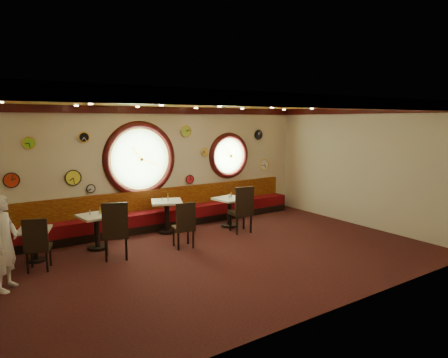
# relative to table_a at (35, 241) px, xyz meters

# --- Properties ---
(floor) EXTENTS (9.00, 6.00, 0.00)m
(floor) POSITION_rel_table_a_xyz_m (3.37, -1.82, -0.43)
(floor) COLOR black
(floor) RESTS_ON ground
(ceiling) EXTENTS (9.00, 6.00, 0.02)m
(ceiling) POSITION_rel_table_a_xyz_m (3.37, -1.82, 2.77)
(ceiling) COLOR gold
(ceiling) RESTS_ON wall_back
(wall_back) EXTENTS (9.00, 0.02, 3.20)m
(wall_back) POSITION_rel_table_a_xyz_m (3.37, 1.18, 1.17)
(wall_back) COLOR beige
(wall_back) RESTS_ON floor
(wall_front) EXTENTS (9.00, 0.02, 3.20)m
(wall_front) POSITION_rel_table_a_xyz_m (3.37, -4.82, 1.17)
(wall_front) COLOR beige
(wall_front) RESTS_ON floor
(wall_right) EXTENTS (0.02, 6.00, 3.20)m
(wall_right) POSITION_rel_table_a_xyz_m (7.87, -1.82, 1.17)
(wall_right) COLOR beige
(wall_right) RESTS_ON floor
(molding_back) EXTENTS (9.00, 0.10, 0.18)m
(molding_back) POSITION_rel_table_a_xyz_m (3.37, 1.13, 2.68)
(molding_back) COLOR #320909
(molding_back) RESTS_ON wall_back
(molding_front) EXTENTS (9.00, 0.10, 0.18)m
(molding_front) POSITION_rel_table_a_xyz_m (3.37, -4.77, 2.68)
(molding_front) COLOR #320909
(molding_front) RESTS_ON wall_back
(molding_right) EXTENTS (0.10, 6.00, 0.18)m
(molding_right) POSITION_rel_table_a_xyz_m (7.82, -1.82, 2.68)
(molding_right) COLOR #320909
(molding_right) RESTS_ON wall_back
(banquette_base) EXTENTS (8.00, 0.55, 0.20)m
(banquette_base) POSITION_rel_table_a_xyz_m (3.37, 0.90, -0.33)
(banquette_base) COLOR black
(banquette_base) RESTS_ON floor
(banquette_seat) EXTENTS (8.00, 0.55, 0.30)m
(banquette_seat) POSITION_rel_table_a_xyz_m (3.37, 0.90, -0.08)
(banquette_seat) COLOR #57070F
(banquette_seat) RESTS_ON banquette_base
(banquette_back) EXTENTS (8.00, 0.10, 0.55)m
(banquette_back) POSITION_rel_table_a_xyz_m (3.37, 1.12, 0.32)
(banquette_back) COLOR #5F1007
(banquette_back) RESTS_ON wall_back
(porthole_left_glass) EXTENTS (1.66, 0.02, 1.66)m
(porthole_left_glass) POSITION_rel_table_a_xyz_m (2.77, 1.17, 1.42)
(porthole_left_glass) COLOR #91C475
(porthole_left_glass) RESTS_ON wall_back
(porthole_left_frame) EXTENTS (1.98, 0.18, 1.98)m
(porthole_left_frame) POSITION_rel_table_a_xyz_m (2.77, 1.16, 1.42)
(porthole_left_frame) COLOR #320909
(porthole_left_frame) RESTS_ON wall_back
(porthole_left_ring) EXTENTS (1.61, 0.03, 1.61)m
(porthole_left_ring) POSITION_rel_table_a_xyz_m (2.77, 1.13, 1.42)
(porthole_left_ring) COLOR gold
(porthole_left_ring) RESTS_ON wall_back
(porthole_right_glass) EXTENTS (1.10, 0.02, 1.10)m
(porthole_right_glass) POSITION_rel_table_a_xyz_m (5.57, 1.17, 1.37)
(porthole_right_glass) COLOR #91C475
(porthole_right_glass) RESTS_ON wall_back
(porthole_right_frame) EXTENTS (1.38, 0.18, 1.38)m
(porthole_right_frame) POSITION_rel_table_a_xyz_m (5.57, 1.16, 1.37)
(porthole_right_frame) COLOR #320909
(porthole_right_frame) RESTS_ON wall_back
(porthole_right_ring) EXTENTS (1.09, 0.03, 1.09)m
(porthole_right_ring) POSITION_rel_table_a_xyz_m (5.57, 1.13, 1.37)
(porthole_right_ring) COLOR gold
(porthole_right_ring) RESTS_ON wall_back
(wall_clock_0) EXTENTS (0.30, 0.03, 0.30)m
(wall_clock_0) POSITION_rel_table_a_xyz_m (4.12, 1.14, 2.12)
(wall_clock_0) COLOR #9FC73E
(wall_clock_0) RESTS_ON wall_back
(wall_clock_1) EXTENTS (0.20, 0.03, 0.20)m
(wall_clock_1) POSITION_rel_table_a_xyz_m (1.47, 1.14, 0.77)
(wall_clock_1) COLOR silver
(wall_clock_1) RESTS_ON wall_back
(wall_clock_2) EXTENTS (0.34, 0.03, 0.34)m
(wall_clock_2) POSITION_rel_table_a_xyz_m (6.92, 1.14, 1.02)
(wall_clock_2) COLOR white
(wall_clock_2) RESTS_ON wall_back
(wall_clock_3) EXTENTS (0.28, 0.03, 0.28)m
(wall_clock_3) POSITION_rel_table_a_xyz_m (6.67, 1.14, 1.97)
(wall_clock_3) COLOR black
(wall_clock_3) RESTS_ON wall_back
(wall_clock_4) EXTENTS (0.36, 0.03, 0.36)m
(wall_clock_4) POSITION_rel_table_a_xyz_m (1.07, 1.14, 1.07)
(wall_clock_4) COLOR yellow
(wall_clock_4) RESTS_ON wall_back
(wall_clock_5) EXTENTS (0.26, 0.03, 0.26)m
(wall_clock_5) POSITION_rel_table_a_xyz_m (0.17, 1.14, 1.92)
(wall_clock_5) COLOR #7ED129
(wall_clock_5) RESTS_ON wall_back
(wall_clock_6) EXTENTS (0.22, 0.03, 0.22)m
(wall_clock_6) POSITION_rel_table_a_xyz_m (4.72, 1.14, 1.52)
(wall_clock_6) COLOR gold
(wall_clock_6) RESTS_ON wall_back
(wall_clock_7) EXTENTS (0.32, 0.03, 0.32)m
(wall_clock_7) POSITION_rel_table_a_xyz_m (-0.23, 1.14, 1.12)
(wall_clock_7) COLOR red
(wall_clock_7) RESTS_ON wall_back
(wall_clock_8) EXTENTS (0.24, 0.03, 0.24)m
(wall_clock_8) POSITION_rel_table_a_xyz_m (4.22, 1.14, 0.77)
(wall_clock_8) COLOR red
(wall_clock_8) RESTS_ON wall_back
(wall_clock_9) EXTENTS (0.24, 0.03, 0.24)m
(wall_clock_9) POSITION_rel_table_a_xyz_m (1.37, 1.14, 2.02)
(wall_clock_9) COLOR black
(wall_clock_9) RESTS_ON wall_back
(table_a) EXTENTS (0.78, 0.78, 0.68)m
(table_a) POSITION_rel_table_a_xyz_m (0.00, 0.00, 0.00)
(table_a) COLOR black
(table_a) RESTS_ON floor
(table_b) EXTENTS (0.81, 0.81, 0.78)m
(table_b) POSITION_rel_table_a_xyz_m (1.28, 0.09, 0.07)
(table_b) COLOR black
(table_b) RESTS_ON floor
(table_c) EXTENTS (0.98, 0.98, 0.83)m
(table_c) POSITION_rel_table_a_xyz_m (3.15, 0.43, 0.10)
(table_c) COLOR black
(table_c) RESTS_ON floor
(table_d) EXTENTS (0.80, 0.80, 0.79)m
(table_d) POSITION_rel_table_a_xyz_m (4.81, 0.01, 0.07)
(table_d) COLOR black
(table_d) RESTS_ON floor
(chair_a) EXTENTS (0.56, 0.56, 0.65)m
(chair_a) POSITION_rel_table_a_xyz_m (-0.05, -0.64, 0.17)
(chair_a) COLOR black
(chair_a) RESTS_ON floor
(chair_b) EXTENTS (0.65, 0.65, 0.75)m
(chair_b) POSITION_rel_table_a_xyz_m (1.40, -0.84, 0.27)
(chair_b) COLOR black
(chair_b) RESTS_ON floor
(chair_c) EXTENTS (0.51, 0.51, 0.65)m
(chair_c) POSITION_rel_table_a_xyz_m (2.92, -0.96, 0.18)
(chair_c) COLOR black
(chair_c) RESTS_ON floor
(chair_d) EXTENTS (0.58, 0.58, 0.75)m
(chair_d) POSITION_rel_table_a_xyz_m (4.73, -0.68, 0.26)
(chair_d) COLOR black
(chair_d) RESTS_ON floor
(condiment_a_salt) EXTENTS (0.03, 0.03, 0.09)m
(condiment_a_salt) POSITION_rel_table_a_xyz_m (-0.12, 0.08, 0.30)
(condiment_a_salt) COLOR silver
(condiment_a_salt) RESTS_ON table_a
(condiment_b_salt) EXTENTS (0.04, 0.04, 0.11)m
(condiment_b_salt) POSITION_rel_table_a_xyz_m (1.16, 0.15, 0.41)
(condiment_b_salt) COLOR #BBBABF
(condiment_b_salt) RESTS_ON table_b
(condiment_c_salt) EXTENTS (0.04, 0.04, 0.11)m
(condiment_c_salt) POSITION_rel_table_a_xyz_m (3.04, 0.44, 0.46)
(condiment_c_salt) COLOR silver
(condiment_c_salt) RESTS_ON table_c
(condiment_d_salt) EXTENTS (0.04, 0.04, 0.11)m
(condiment_d_salt) POSITION_rel_table_a_xyz_m (4.78, 0.01, 0.42)
(condiment_d_salt) COLOR silver
(condiment_d_salt) RESTS_ON table_d
(condiment_a_pepper) EXTENTS (0.03, 0.03, 0.09)m
(condiment_a_pepper) POSITION_rel_table_a_xyz_m (0.02, -0.08, 0.30)
(condiment_a_pepper) COLOR #BCBCC1
(condiment_a_pepper) RESTS_ON table_a
(condiment_b_pepper) EXTENTS (0.03, 0.03, 0.09)m
(condiment_b_pepper) POSITION_rel_table_a_xyz_m (1.34, 0.05, 0.40)
(condiment_b_pepper) COLOR #B7B8BC
(condiment_b_pepper) RESTS_ON table_b
(condiment_c_pepper) EXTENTS (0.04, 0.04, 0.10)m
(condiment_c_pepper) POSITION_rel_table_a_xyz_m (3.17, 0.38, 0.45)
(condiment_c_pepper) COLOR silver
(condiment_c_pepper) RESTS_ON table_c
(condiment_d_pepper) EXTENTS (0.03, 0.03, 0.10)m
(condiment_d_pepper) POSITION_rel_table_a_xyz_m (4.78, -0.06, 0.41)
(condiment_d_pepper) COLOR silver
(condiment_d_pepper) RESTS_ON table_d
(condiment_a_bottle) EXTENTS (0.05, 0.05, 0.17)m
(condiment_a_bottle) POSITION_rel_table_a_xyz_m (0.10, 0.07, 0.34)
(condiment_a_bottle) COLOR yellow
(condiment_a_bottle) RESTS_ON table_a
(condiment_b_bottle) EXTENTS (0.05, 0.05, 0.15)m
(condiment_b_bottle) POSITION_rel_table_a_xyz_m (1.39, 0.15, 0.43)
(condiment_b_bottle) COLOR gold
(condiment_b_bottle) RESTS_ON table_b
(condiment_c_bottle) EXTENTS (0.05, 0.05, 0.16)m
(condiment_c_bottle) POSITION_rel_table_a_xyz_m (3.25, 0.54, 0.48)
(condiment_c_bottle) COLOR yellow
(condiment_c_bottle) RESTS_ON table_c
(condiment_d_bottle) EXTENTS (0.05, 0.05, 0.15)m
(condiment_d_bottle) POSITION_rel_table_a_xyz_m (4.90, 0.06, 0.44)
(condiment_d_bottle) COLOR gold
(condiment_d_bottle) RESTS_ON table_d
(waiter) EXTENTS (0.64, 0.72, 1.65)m
(waiter) POSITION_rel_table_a_xyz_m (-0.63, -1.22, 0.40)
(waiter) COLOR white
(waiter) RESTS_ON floor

